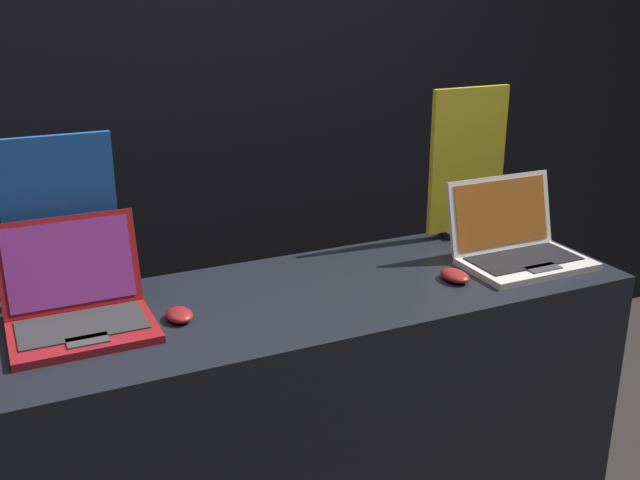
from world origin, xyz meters
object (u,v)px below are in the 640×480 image
(mouse_front, at_px, (179,315))
(mouse_back, at_px, (455,276))
(promo_stand_front, at_px, (62,225))
(laptop_front, at_px, (78,304))
(promo_stand_back, at_px, (467,166))
(laptop_back, at_px, (516,243))

(mouse_front, distance_m, mouse_back, 0.80)
(mouse_front, distance_m, promo_stand_front, 0.40)
(laptop_front, relative_size, promo_stand_back, 0.69)
(laptop_front, relative_size, promo_stand_front, 0.76)
(laptop_back, relative_size, promo_stand_back, 0.76)
(promo_stand_front, bearing_deg, laptop_front, -90.00)
(laptop_back, bearing_deg, laptop_front, 175.88)
(laptop_front, bearing_deg, laptop_back, -4.12)
(laptop_back, xyz_separation_m, mouse_back, (-0.26, -0.05, -0.04))
(laptop_front, xyz_separation_m, mouse_back, (1.03, -0.15, -0.05))
(promo_stand_front, distance_m, laptop_back, 1.33)
(mouse_front, relative_size, mouse_back, 0.87)
(promo_stand_front, relative_size, mouse_back, 4.35)
(mouse_front, xyz_separation_m, laptop_back, (1.05, -0.02, 0.04))
(promo_stand_back, bearing_deg, promo_stand_front, -179.55)
(laptop_front, xyz_separation_m, promo_stand_back, (1.29, 0.18, 0.18))
(laptop_front, bearing_deg, promo_stand_front, 90.00)
(laptop_front, distance_m, mouse_front, 0.25)
(laptop_front, bearing_deg, promo_stand_back, 8.13)
(mouse_front, height_order, laptop_back, laptop_back)
(mouse_back, bearing_deg, mouse_front, 174.47)
(laptop_back, xyz_separation_m, promo_stand_back, (-0.00, 0.28, 0.18))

